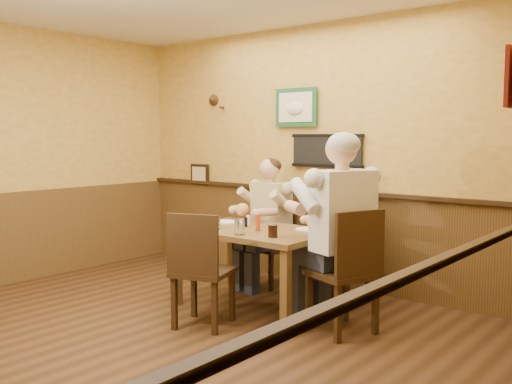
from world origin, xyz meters
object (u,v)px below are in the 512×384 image
chair_right_end (342,270)px  hot_sauce_bottle (258,222)px  water_glass_left (216,223)px  salt_shaker (248,221)px  chair_back_left (271,246)px  water_glass_mid (239,227)px  pepper_shaker (246,222)px  diner_white_elder (343,244)px  chair_near_side (204,269)px  chair_back_right (345,259)px  diner_tan_shirt (271,229)px  diner_blue_polo (346,241)px  dining_table (255,239)px  cola_tumbler (273,231)px

chair_right_end → hot_sauce_bottle: size_ratio=6.05×
water_glass_left → salt_shaker: 0.36m
chair_back_left → water_glass_mid: water_glass_mid is taller
hot_sauce_bottle → salt_shaker: bearing=145.7°
chair_back_left → pepper_shaker: (0.24, -0.70, 0.36)m
diner_white_elder → chair_near_side: bearing=-37.7°
pepper_shaker → chair_back_left: bearing=108.9°
chair_back_right → hot_sauce_bottle: 1.02m
diner_white_elder → pepper_shaker: size_ratio=16.17×
water_glass_left → water_glass_mid: (0.36, -0.08, 0.01)m
chair_back_right → diner_tan_shirt: diner_tan_shirt is taller
diner_blue_polo → chair_back_left: bearing=-157.4°
chair_back_left → chair_right_end: (1.34, -0.78, 0.08)m
dining_table → diner_tan_shirt: (-0.38, 0.73, -0.04)m
cola_tumbler → diner_tan_shirt: bearing=128.6°
chair_back_right → chair_near_side: (-0.54, -1.41, 0.08)m
diner_blue_polo → diner_white_elder: (0.44, -0.80, 0.15)m
chair_near_side → water_glass_left: chair_near_side is taller
chair_right_end → diner_white_elder: bearing=180.0°
chair_back_left → hot_sauce_bottle: (0.47, -0.81, 0.40)m
diner_tan_shirt → hot_sauce_bottle: 0.96m
diner_white_elder → water_glass_mid: (-0.87, -0.28, 0.08)m
cola_tumbler → salt_shaker: cola_tumbler is taller
dining_table → cola_tumbler: cola_tumbler is taller
water_glass_mid → diner_blue_polo: bearing=68.3°
dining_table → chair_near_side: bearing=-92.3°
cola_tumbler → chair_near_side: bearing=-135.8°
chair_back_left → diner_tan_shirt: size_ratio=0.70×
hot_sauce_bottle → salt_shaker: size_ratio=1.73×
diner_white_elder → cola_tumbler: (-0.56, -0.20, 0.07)m
salt_shaker → water_glass_left: bearing=-105.4°
diner_tan_shirt → pepper_shaker: 0.76m
diner_blue_polo → water_glass_left: bearing=-107.2°
chair_right_end → diner_blue_polo: (-0.44, 0.80, 0.07)m
chair_near_side → pepper_shaker: chair_near_side is taller
chair_back_right → diner_blue_polo: diner_blue_polo is taller
chair_right_end → diner_white_elder: (0.00, 0.00, 0.22)m
chair_near_side → salt_shaker: (-0.15, 0.76, 0.31)m
chair_right_end → chair_near_side: size_ratio=1.05×
chair_right_end → diner_blue_polo: bearing=-130.6°
chair_near_side → pepper_shaker: 0.76m
diner_white_elder → chair_back_left: bearing=-99.5°
chair_back_left → cola_tumbler: size_ratio=8.06×
chair_back_right → diner_blue_polo: (0.00, 0.00, 0.18)m
cola_tumbler → chair_back_right: bearing=83.0°
chair_back_right → diner_tan_shirt: bearing=-157.4°
chair_near_side → water_glass_left: (-0.24, 0.41, 0.32)m
chair_near_side → salt_shaker: chair_near_side is taller
dining_table → diner_white_elder: size_ratio=0.95×
chair_near_side → hot_sauce_bottle: bearing=-120.6°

